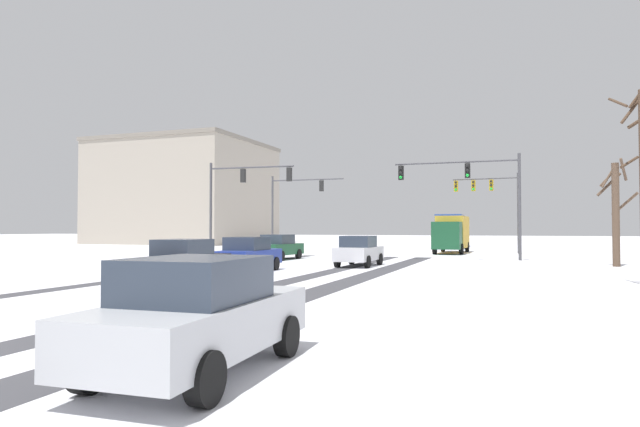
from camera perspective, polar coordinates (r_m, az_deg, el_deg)
wheel_track_left_lane at (r=21.35m, az=3.63°, el=-6.99°), size 1.16×34.75×0.01m
wheel_track_right_lane at (r=22.06m, az=-1.90°, el=-6.82°), size 0.97×34.75×0.01m
wheel_track_center at (r=25.03m, az=-15.33°, el=-6.14°), size 0.90×34.75×0.01m
sidewalk_kerb_right at (r=19.01m, az=25.01°, el=-7.35°), size 4.00×34.75×0.12m
traffic_signal_near_left at (r=36.86m, az=-8.53°, el=2.53°), size 6.06×0.71×6.50m
traffic_signal_far_right at (r=46.39m, az=17.60°, el=1.89°), size 5.24×0.51×6.50m
traffic_signal_far_left at (r=45.89m, az=-2.99°, el=1.47°), size 6.44×0.43×6.50m
traffic_signal_near_right at (r=34.32m, az=15.83°, el=2.98°), size 7.53×0.51×6.50m
car_dark_green_lead at (r=35.07m, az=-4.38°, el=-3.53°), size 2.00×4.18×1.62m
car_white_second at (r=29.08m, az=4.12°, el=-3.94°), size 1.87×4.12×1.62m
car_blue_third at (r=25.41m, az=-7.57°, el=-4.27°), size 1.93×4.15×1.62m
car_black_fourth at (r=20.65m, az=-14.09°, el=-4.87°), size 1.94×4.15×1.62m
car_silver_sixth at (r=7.88m, az=-12.63°, el=-10.34°), size 1.95×4.16×1.62m
bus_oncoming at (r=58.52m, az=13.72°, el=-1.55°), size 2.99×11.09×3.38m
box_truck_delivery at (r=45.50m, az=13.68°, el=-2.01°), size 2.38×7.43×3.02m
bare_tree_sidewalk_far at (r=32.66m, az=28.70°, el=0.32°), size 1.99×1.73×5.69m
office_building_far_left_block at (r=76.29m, az=-13.97°, el=2.10°), size 20.21×18.48×13.67m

